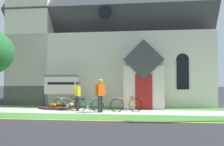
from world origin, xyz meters
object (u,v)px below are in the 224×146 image
Objects in this scene: bicycle_silver at (66,104)px; cyclist_in_blue_jersey at (78,94)px; bicycle_blue at (89,105)px; church_sign at (61,86)px; cyclist_in_green_jersey at (100,93)px; bicycle_yellow at (126,105)px; roadside_conifer at (191,32)px.

bicycle_silver is 0.87m from cyclist_in_blue_jersey.
bicycle_blue is 1.10m from cyclist_in_blue_jersey.
church_sign reaches higher than bicycle_silver.
cyclist_in_green_jersey reaches higher than bicycle_blue.
cyclist_in_blue_jersey is (-2.85, 0.40, 0.57)m from bicycle_yellow.
cyclist_in_green_jersey is at bearing -126.24° from roadside_conifer.
bicycle_silver is 12.04m from roadside_conifer.
roadside_conifer is (4.53, 7.53, 5.19)m from bicycle_yellow.
bicycle_silver is 1.00× the size of bicycle_blue.
bicycle_silver is 3.43m from bicycle_yellow.
roadside_conifer is (6.60, 7.62, 5.22)m from bicycle_blue.
roadside_conifer reaches higher than bicycle_blue.
cyclist_in_green_jersey is (2.08, -0.65, 0.70)m from bicycle_silver.
cyclist_in_blue_jersey reaches higher than bicycle_silver.
cyclist_in_blue_jersey is at bearing 24.18° from bicycle_silver.
cyclist_in_green_jersey is (-1.35, -0.51, 0.68)m from bicycle_yellow.
church_sign is 4.77m from bicycle_yellow.
bicycle_yellow reaches higher than bicycle_blue.
church_sign reaches higher than cyclist_in_blue_jersey.
church_sign is 1.32× the size of bicycle_yellow.
church_sign is 0.26× the size of roadside_conifer.
roadside_conifer is at bearing 49.10° from bicycle_blue.
bicycle_yellow is at bearing 20.53° from cyclist_in_green_jersey.
cyclist_in_blue_jersey is at bearing 147.21° from bicycle_blue.
bicycle_blue is at bearing -177.30° from bicycle_yellow.
church_sign is 3.11m from bicycle_blue.
bicycle_blue is 0.97× the size of bicycle_yellow.
roadside_conifer reaches higher than bicycle_silver.
bicycle_silver is 1.38m from bicycle_blue.
bicycle_blue is at bearing -130.90° from roadside_conifer.
bicycle_yellow is at bearing -121.07° from roadside_conifer.
cyclist_in_blue_jersey reaches higher than bicycle_yellow.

